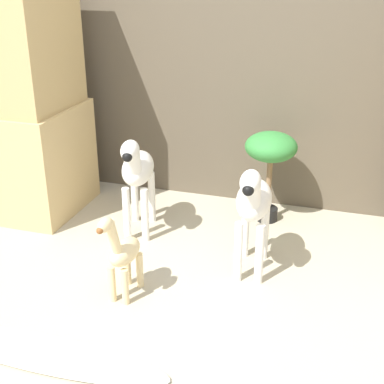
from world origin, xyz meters
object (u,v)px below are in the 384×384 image
object	(u,v)px
zebra_left	(137,171)
giraffe_figurine	(123,253)
zebra_right	(253,203)
surfboard	(41,352)
potted_palm_front	(271,153)

from	to	relation	value
zebra_left	giraffe_figurine	xyz separation A→B (m)	(0.19, -0.65, -0.17)
zebra_right	surfboard	size ratio (longest dim) A/B	0.57
giraffe_figurine	surfboard	xyz separation A→B (m)	(-0.17, -0.52, -0.24)
zebra_left	potted_palm_front	size ratio (longest dim) A/B	1.11
zebra_right	potted_palm_front	distance (m)	0.66
giraffe_figurine	zebra_left	bearing A→B (deg)	106.02
giraffe_figurine	surfboard	size ratio (longest dim) A/B	0.44
zebra_right	giraffe_figurine	world-z (taller)	zebra_right
zebra_right	surfboard	bearing A→B (deg)	-128.45
giraffe_figurine	surfboard	world-z (taller)	giraffe_figurine
zebra_right	zebra_left	xyz separation A→B (m)	(-0.75, 0.24, 0.00)
zebra_left	surfboard	bearing A→B (deg)	-89.19
potted_palm_front	surfboard	size ratio (longest dim) A/B	0.51
zebra_left	giraffe_figurine	bearing A→B (deg)	-73.98
zebra_right	potted_palm_front	xyz separation A→B (m)	(-0.02, 0.66, 0.05)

